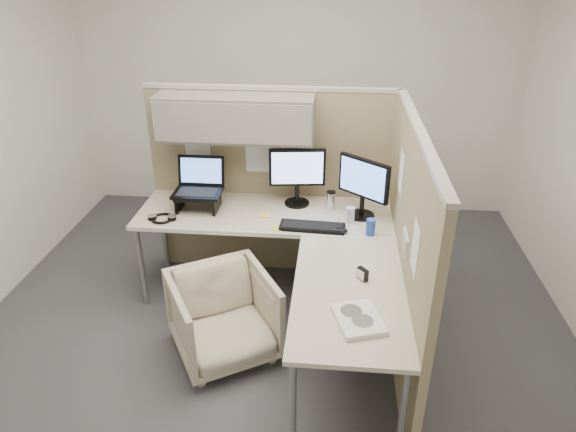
# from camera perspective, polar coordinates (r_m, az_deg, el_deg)

# --- Properties ---
(ground) EXTENTS (4.50, 4.50, 0.00)m
(ground) POSITION_cam_1_polar(r_m,az_deg,el_deg) (3.96, -1.83, -12.64)
(ground) COLOR #3B3B40
(ground) RESTS_ON ground
(partition_back) EXTENTS (2.00, 0.36, 1.63)m
(partition_back) POSITION_cam_1_polar(r_m,az_deg,el_deg) (4.15, -3.62, 6.86)
(partition_back) COLOR #968562
(partition_back) RESTS_ON ground
(partition_right) EXTENTS (0.07, 2.03, 1.63)m
(partition_right) POSITION_cam_1_polar(r_m,az_deg,el_deg) (3.44, 12.88, -3.43)
(partition_right) COLOR #968562
(partition_right) RESTS_ON ground
(desk) EXTENTS (2.00, 1.98, 0.73)m
(desk) POSITION_cam_1_polar(r_m,az_deg,el_deg) (3.65, 0.20, -3.17)
(desk) COLOR beige
(desk) RESTS_ON ground
(office_chair) EXTENTS (0.87, 0.86, 0.67)m
(office_chair) POSITION_cam_1_polar(r_m,az_deg,el_deg) (3.60, -7.18, -10.65)
(office_chair) COLOR #BAB794
(office_chair) RESTS_ON ground
(monitor_left) EXTENTS (0.44, 0.20, 0.47)m
(monitor_left) POSITION_cam_1_polar(r_m,az_deg,el_deg) (4.03, 1.03, 4.88)
(monitor_left) COLOR black
(monitor_left) RESTS_ON desk
(monitor_right) EXTENTS (0.36, 0.31, 0.47)m
(monitor_right) POSITION_cam_1_polar(r_m,az_deg,el_deg) (3.87, 8.37, 3.62)
(monitor_right) COLOR black
(monitor_right) RESTS_ON desk
(laptop_station) EXTENTS (0.37, 0.32, 0.39)m
(laptop_station) POSITION_cam_1_polar(r_m,az_deg,el_deg) (4.09, -9.90, 2.86)
(laptop_station) COLOR black
(laptop_station) RESTS_ON desk
(keyboard) EXTENTS (0.49, 0.19, 0.02)m
(keyboard) POSITION_cam_1_polar(r_m,az_deg,el_deg) (3.77, 2.71, -1.20)
(keyboard) COLOR black
(keyboard) RESTS_ON desk
(mouse) EXTENTS (0.11, 0.09, 0.03)m
(mouse) POSITION_cam_1_polar(r_m,az_deg,el_deg) (3.73, 5.93, -1.56)
(mouse) COLOR black
(mouse) RESTS_ON desk
(travel_mug) EXTENTS (0.07, 0.07, 0.15)m
(travel_mug) POSITION_cam_1_polar(r_m,az_deg,el_deg) (4.04, 4.78, 1.75)
(travel_mug) COLOR silver
(travel_mug) RESTS_ON desk
(soda_can_green) EXTENTS (0.07, 0.07, 0.12)m
(soda_can_green) POSITION_cam_1_polar(r_m,az_deg,el_deg) (3.71, 9.17, -1.22)
(soda_can_green) COLOR #1E3FA5
(soda_can_green) RESTS_ON desk
(soda_can_silver) EXTENTS (0.07, 0.07, 0.12)m
(soda_can_silver) POSITION_cam_1_polar(r_m,az_deg,el_deg) (3.86, 6.95, 0.13)
(soda_can_silver) COLOR silver
(soda_can_silver) RESTS_ON desk
(sticky_note_b) EXTENTS (0.10, 0.10, 0.01)m
(sticky_note_b) POSITION_cam_1_polar(r_m,az_deg,el_deg) (3.77, -1.18, -1.37)
(sticky_note_b) COLOR yellow
(sticky_note_b) RESTS_ON desk
(sticky_note_d) EXTENTS (0.08, 0.08, 0.01)m
(sticky_note_d) POSITION_cam_1_polar(r_m,az_deg,el_deg) (3.96, -2.63, 0.09)
(sticky_note_d) COLOR yellow
(sticky_note_d) RESTS_ON desk
(headphones) EXTENTS (0.22, 0.18, 0.03)m
(headphones) POSITION_cam_1_polar(r_m,az_deg,el_deg) (4.00, -13.81, -0.22)
(headphones) COLOR black
(headphones) RESTS_ON desk
(paper_stack) EXTENTS (0.32, 0.36, 0.03)m
(paper_stack) POSITION_cam_1_polar(r_m,az_deg,el_deg) (2.89, 7.83, -11.29)
(paper_stack) COLOR white
(paper_stack) RESTS_ON desk
(desk_clock) EXTENTS (0.07, 0.08, 0.08)m
(desk_clock) POSITION_cam_1_polar(r_m,az_deg,el_deg) (3.22, 8.28, -6.41)
(desk_clock) COLOR black
(desk_clock) RESTS_ON desk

